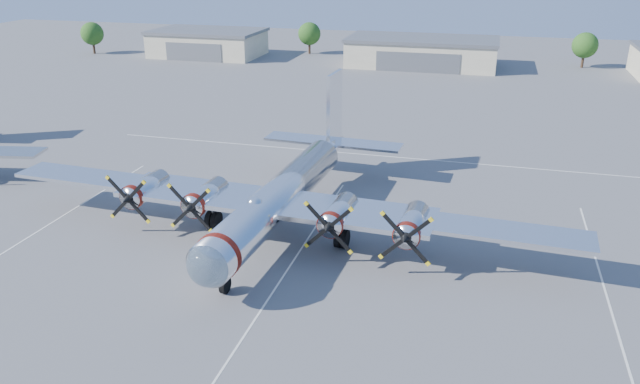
% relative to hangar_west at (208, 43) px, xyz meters
% --- Properties ---
extents(ground, '(260.00, 260.00, 0.00)m').
position_rel_hangar_west_xyz_m(ground, '(45.00, -81.96, -2.71)').
color(ground, '#5B5B5E').
rests_on(ground, ground).
extents(parking_lines, '(60.00, 50.08, 0.01)m').
position_rel_hangar_west_xyz_m(parking_lines, '(45.00, -83.71, -2.71)').
color(parking_lines, silver).
rests_on(parking_lines, ground).
extents(hangar_west, '(22.60, 14.60, 5.40)m').
position_rel_hangar_west_xyz_m(hangar_west, '(0.00, 0.00, 0.00)').
color(hangar_west, '#BBB294').
rests_on(hangar_west, ground).
extents(hangar_center, '(28.60, 14.60, 5.40)m').
position_rel_hangar_west_xyz_m(hangar_center, '(45.00, -0.00, -0.00)').
color(hangar_center, '#BBB294').
rests_on(hangar_center, ground).
extents(tree_far_west, '(4.80, 4.80, 6.64)m').
position_rel_hangar_west_xyz_m(tree_far_west, '(-25.00, -3.96, 1.51)').
color(tree_far_west, '#382619').
rests_on(tree_far_west, ground).
extents(tree_west, '(4.80, 4.80, 6.64)m').
position_rel_hangar_west_xyz_m(tree_west, '(20.00, 8.04, 1.51)').
color(tree_west, '#382619').
rests_on(tree_west, ground).
extents(tree_east, '(4.80, 4.80, 6.64)m').
position_rel_hangar_west_xyz_m(tree_east, '(75.00, 6.04, 1.51)').
color(tree_east, '#382619').
rests_on(tree_east, ground).
extents(main_bomber_b29, '(49.26, 35.14, 10.50)m').
position_rel_hangar_west_xyz_m(main_bomber_b29, '(42.53, -77.78, -2.71)').
color(main_bomber_b29, white).
rests_on(main_bomber_b29, ground).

